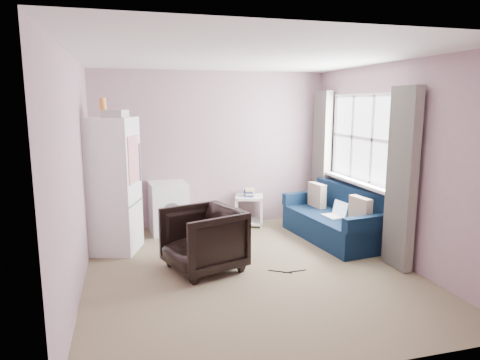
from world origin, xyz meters
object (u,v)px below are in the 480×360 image
object	(u,v)px
fridge	(112,184)
side_table	(249,208)
washing_machine	(168,206)
sofa	(337,220)
armchair	(203,236)

from	to	relation	value
fridge	side_table	size ratio (longest dim) A/B	3.38
washing_machine	sofa	distance (m)	2.57
washing_machine	side_table	distance (m)	1.33
washing_machine	side_table	world-z (taller)	washing_machine
armchair	sofa	xyz separation A→B (m)	(2.11, 0.66, -0.13)
armchair	washing_machine	world-z (taller)	armchair
washing_machine	sofa	size ratio (longest dim) A/B	0.43
fridge	washing_machine	bearing A→B (deg)	58.04
fridge	sofa	bearing A→B (deg)	12.09
armchair	sofa	size ratio (longest dim) A/B	0.46
armchair	washing_machine	xyz separation A→B (m)	(-0.25, 1.66, -0.01)
armchair	side_table	bearing A→B (deg)	129.32
washing_machine	sofa	bearing A→B (deg)	-27.52
armchair	side_table	xyz separation A→B (m)	(1.08, 1.72, -0.13)
fridge	sofa	size ratio (longest dim) A/B	1.12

